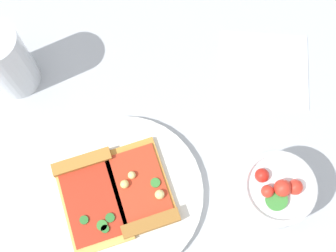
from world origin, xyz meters
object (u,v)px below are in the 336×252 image
object	(u,v)px
plate	(123,194)
salad_bowl	(275,191)
pizza_slice_near	(91,194)
soda_glass	(6,61)
paper_napkin	(264,69)
pizza_slice_far	(142,193)

from	to	relation	value
plate	salad_bowl	bearing A→B (deg)	76.26
pizza_slice_near	plate	bearing A→B (deg)	79.65
soda_glass	pizza_slice_near	bearing A→B (deg)	20.72
salad_bowl	plate	bearing A→B (deg)	-103.74
pizza_slice_near	soda_glass	world-z (taller)	soda_glass
salad_bowl	soda_glass	size ratio (longest dim) A/B	0.82
pizza_slice_near	paper_napkin	world-z (taller)	pizza_slice_near
salad_bowl	soda_glass	world-z (taller)	soda_glass
plate	paper_napkin	size ratio (longest dim) A/B	1.67
pizza_slice_near	pizza_slice_far	bearing A→B (deg)	76.93
soda_glass	plate	bearing A→B (deg)	29.26
soda_glass	pizza_slice_far	bearing A→B (deg)	33.36
plate	pizza_slice_near	world-z (taller)	pizza_slice_near
pizza_slice_near	salad_bowl	xyz separation A→B (m)	(0.06, 0.28, 0.02)
pizza_slice_near	salad_bowl	bearing A→B (deg)	76.83
plate	salad_bowl	world-z (taller)	salad_bowl
soda_glass	paper_napkin	bearing A→B (deg)	78.75
salad_bowl	paper_napkin	bearing A→B (deg)	165.08
pizza_slice_far	paper_napkin	distance (m)	0.31
pizza_slice_far	soda_glass	world-z (taller)	soda_glass
plate	soda_glass	bearing A→B (deg)	-150.74
salad_bowl	paper_napkin	xyz separation A→B (m)	(-0.21, 0.06, -0.04)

